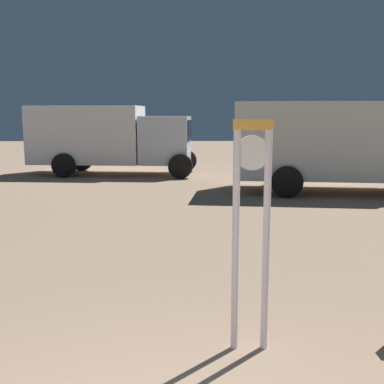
% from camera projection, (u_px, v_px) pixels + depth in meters
% --- Properties ---
extents(standing_clock, '(0.38, 0.11, 2.30)m').
position_uv_depth(standing_clock, '(251.00, 217.00, 4.63)').
color(standing_clock, silver).
rests_on(standing_clock, ground_plane).
extents(box_truck_near, '(7.12, 3.38, 2.71)m').
position_uv_depth(box_truck_near, '(342.00, 142.00, 14.35)').
color(box_truck_near, silver).
rests_on(box_truck_near, ground_plane).
extents(box_truck_far, '(6.56, 2.92, 2.67)m').
position_uv_depth(box_truck_far, '(108.00, 137.00, 18.69)').
color(box_truck_far, white).
rests_on(box_truck_far, ground_plane).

